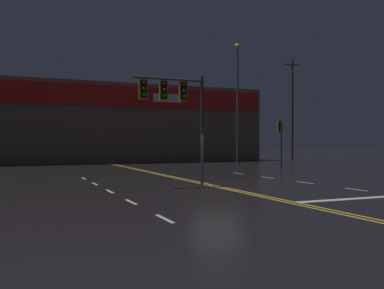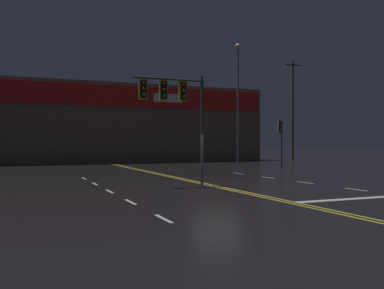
# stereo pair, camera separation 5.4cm
# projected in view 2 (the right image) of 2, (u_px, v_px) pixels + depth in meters

# --- Properties ---
(ground_plane) EXTENTS (200.00, 200.00, 0.00)m
(ground_plane) POSITION_uv_depth(u_px,v_px,m) (217.00, 187.00, 20.40)
(ground_plane) COLOR black
(road_markings) EXTENTS (15.31, 60.00, 0.01)m
(road_markings) POSITION_uv_depth(u_px,v_px,m) (248.00, 188.00, 19.70)
(road_markings) COLOR gold
(road_markings) RESTS_ON ground
(traffic_signal_median) EXTENTS (3.60, 0.36, 5.40)m
(traffic_signal_median) POSITION_uv_depth(u_px,v_px,m) (173.00, 99.00, 20.59)
(traffic_signal_median) COLOR #38383D
(traffic_signal_median) RESTS_ON ground
(traffic_signal_corner_northeast) EXTENTS (0.42, 0.36, 3.90)m
(traffic_signal_corner_northeast) POSITION_uv_depth(u_px,v_px,m) (281.00, 133.00, 34.35)
(traffic_signal_corner_northeast) COLOR #38383D
(traffic_signal_corner_northeast) RESTS_ON ground
(streetlight_near_left) EXTENTS (0.56, 0.56, 12.08)m
(streetlight_near_left) POSITION_uv_depth(u_px,v_px,m) (238.00, 90.00, 42.96)
(streetlight_near_left) COLOR #59595E
(streetlight_near_left) RESTS_ON ground
(building_backdrop) EXTENTS (35.41, 10.23, 8.30)m
(building_backdrop) POSITION_uv_depth(u_px,v_px,m) (100.00, 124.00, 47.78)
(building_backdrop) COLOR brown
(building_backdrop) RESTS_ON ground
(utility_pole_row) EXTENTS (47.07, 0.26, 12.15)m
(utility_pole_row) POSITION_uv_depth(u_px,v_px,m) (128.00, 107.00, 43.89)
(utility_pole_row) COLOR #4C3828
(utility_pole_row) RESTS_ON ground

